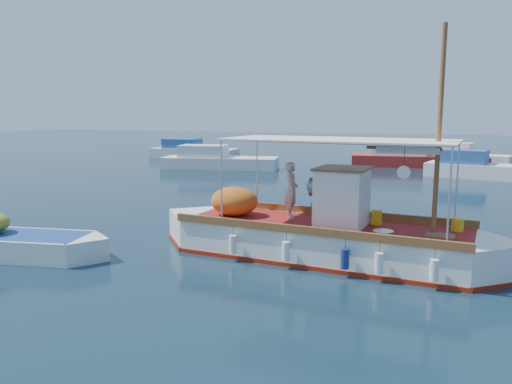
% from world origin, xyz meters
% --- Properties ---
extents(ground, '(160.00, 160.00, 0.00)m').
position_xyz_m(ground, '(0.00, 0.00, 0.00)').
color(ground, black).
rests_on(ground, ground).
extents(fishing_caique, '(9.69, 3.38, 5.94)m').
position_xyz_m(fishing_caique, '(0.44, -0.25, 0.52)').
color(fishing_caique, white).
rests_on(fishing_caique, ground).
extents(dinghy, '(5.37, 2.18, 1.33)m').
position_xyz_m(dinghy, '(-7.26, -3.00, 0.28)').
color(dinghy, white).
rests_on(dinghy, ground).
extents(bg_boat_nw, '(8.02, 3.75, 1.80)m').
position_xyz_m(bg_boat_nw, '(-10.80, 17.81, 0.49)').
color(bg_boat_nw, silver).
rests_on(bg_boat_nw, ground).
extents(bg_boat_n, '(9.28, 3.68, 1.80)m').
position_xyz_m(bg_boat_n, '(1.64, 24.09, 0.49)').
color(bg_boat_n, '#A9231C').
rests_on(bg_boat_n, ground).
extents(bg_boat_ne, '(6.33, 3.43, 1.80)m').
position_xyz_m(bg_boat_ne, '(5.43, 18.87, 0.49)').
color(bg_boat_ne, silver).
rests_on(bg_boat_ne, ground).
extents(bg_boat_far_w, '(7.37, 2.62, 1.80)m').
position_xyz_m(bg_boat_far_w, '(-16.22, 24.67, 0.49)').
color(bg_boat_far_w, silver).
rests_on(bg_boat_far_w, ground).
extents(bg_boat_far_n, '(6.16, 3.51, 1.80)m').
position_xyz_m(bg_boat_far_n, '(5.06, 26.35, 0.49)').
color(bg_boat_far_n, silver).
rests_on(bg_boat_far_n, ground).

